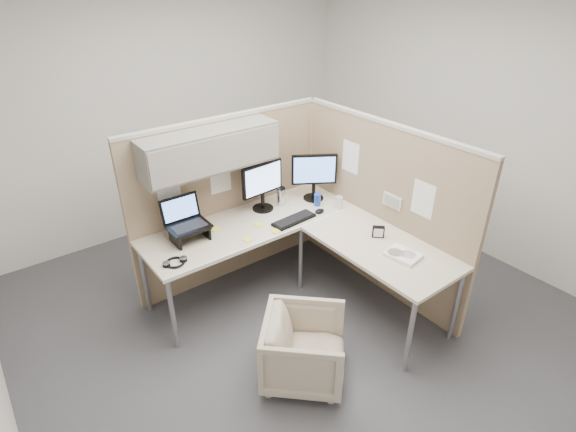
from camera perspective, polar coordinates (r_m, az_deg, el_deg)
ground at (r=4.19m, az=1.00°, el=-11.97°), size 4.50×4.50×0.00m
partition_back at (r=4.09m, az=-8.48°, el=4.86°), size 2.00×0.36×1.63m
partition_right at (r=4.22m, az=11.32°, el=1.14°), size 0.07×2.03×1.63m
desk at (r=3.93m, az=1.38°, el=-2.67°), size 2.00×1.98×0.73m
office_chair at (r=3.45m, az=2.09°, el=-16.14°), size 0.80×0.80×0.60m
monitor_left at (r=4.17m, az=-3.28°, el=4.24°), size 0.44×0.20×0.47m
monitor_right at (r=4.38m, az=3.33°, el=5.44°), size 0.39×0.26×0.47m
laptop_station at (r=3.85m, az=-12.70°, el=-1.04°), size 0.34×0.29×0.35m
keyboard at (r=4.08m, az=0.75°, el=-0.50°), size 0.43×0.17×0.02m
mouse at (r=4.23m, az=4.03°, el=0.64°), size 0.10×0.07×0.04m
travel_mug at (r=4.33m, az=-0.89°, el=2.54°), size 0.08×0.08×0.18m
soda_can_green at (r=4.31m, az=6.49°, el=1.72°), size 0.07×0.07×0.12m
soda_can_silver at (r=4.34m, az=3.75°, el=2.09°), size 0.07×0.07×0.12m
sticky_note_d at (r=4.03m, az=-3.77°, el=-1.08°), size 0.09×0.09×0.01m
sticky_note_a at (r=3.82m, az=-5.15°, el=-2.99°), size 0.09×0.09×0.01m
sticky_note_c at (r=4.01m, az=-9.32°, el=-1.60°), size 0.09×0.09×0.01m
sticky_note_b at (r=3.93m, az=-1.55°, el=-1.90°), size 0.10×0.10×0.01m
headphones at (r=3.62m, az=-14.15°, el=-5.71°), size 0.19×0.17×0.03m
paper_stack at (r=3.70m, az=14.40°, el=-4.83°), size 0.24×0.29×0.03m
desk_clock at (r=3.90m, az=11.39°, el=-1.98°), size 0.10×0.10×0.10m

